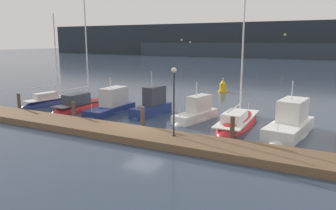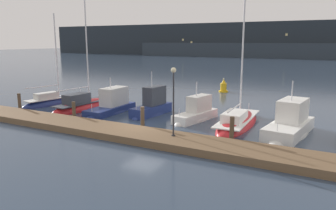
% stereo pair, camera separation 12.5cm
% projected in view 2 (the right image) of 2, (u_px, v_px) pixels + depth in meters
% --- Properties ---
extents(ground_plane, '(400.00, 400.00, 0.00)m').
position_uv_depth(ground_plane, '(143.00, 131.00, 22.97)').
color(ground_plane, '#2D3D51').
extents(dock, '(32.33, 2.80, 0.45)m').
position_uv_depth(dock, '(129.00, 134.00, 21.48)').
color(dock, brown).
rests_on(dock, ground).
extents(mooring_pile_0, '(0.28, 0.28, 1.69)m').
position_uv_depth(mooring_pile_0, '(20.00, 103.00, 28.73)').
color(mooring_pile_0, '#4C3D2D').
rests_on(mooring_pile_0, ground).
extents(mooring_pile_1, '(0.28, 0.28, 1.51)m').
position_uv_depth(mooring_pile_1, '(74.00, 111.00, 25.78)').
color(mooring_pile_1, '#4C3D2D').
rests_on(mooring_pile_1, ground).
extents(mooring_pile_2, '(0.28, 0.28, 1.72)m').
position_uv_depth(mooring_pile_2, '(143.00, 119.00, 22.78)').
color(mooring_pile_2, '#4C3D2D').
rests_on(mooring_pile_2, ground).
extents(mooring_pile_3, '(0.28, 0.28, 1.73)m').
position_uv_depth(mooring_pile_3, '(232.00, 131.00, 19.81)').
color(mooring_pile_3, '#4C3D2D').
rests_on(mooring_pile_3, ground).
extents(sailboat_berth_1, '(2.74, 7.11, 9.52)m').
position_uv_depth(sailboat_berth_1, '(54.00, 103.00, 32.55)').
color(sailboat_berth_1, navy).
rests_on(sailboat_berth_1, ground).
extents(sailboat_berth_2, '(2.52, 7.70, 12.29)m').
position_uv_depth(sailboat_berth_2, '(84.00, 107.00, 30.31)').
color(sailboat_berth_2, red).
rests_on(sailboat_berth_2, ground).
extents(motorboat_berth_3, '(2.18, 6.01, 3.57)m').
position_uv_depth(motorboat_berth_3, '(111.00, 108.00, 28.93)').
color(motorboat_berth_3, navy).
rests_on(motorboat_berth_3, ground).
extents(motorboat_berth_4, '(1.94, 4.95, 4.17)m').
position_uv_depth(motorboat_berth_4, '(152.00, 109.00, 27.96)').
color(motorboat_berth_4, navy).
rests_on(motorboat_berth_4, ground).
extents(motorboat_berth_5, '(2.44, 5.21, 3.75)m').
position_uv_depth(motorboat_berth_5, '(196.00, 116.00, 25.98)').
color(motorboat_berth_5, white).
rests_on(motorboat_berth_5, ground).
extents(sailboat_berth_6, '(2.66, 8.46, 12.94)m').
position_uv_depth(sailboat_berth_6, '(237.00, 123.00, 24.58)').
color(sailboat_berth_6, red).
rests_on(sailboat_berth_6, ground).
extents(motorboat_berth_7, '(2.98, 6.46, 4.20)m').
position_uv_depth(motorboat_berth_7, '(289.00, 128.00, 22.10)').
color(motorboat_berth_7, white).
rests_on(motorboat_berth_7, ground).
extents(channel_buoy, '(1.15, 1.15, 1.72)m').
position_uv_depth(channel_buoy, '(223.00, 87.00, 40.25)').
color(channel_buoy, gold).
rests_on(channel_buoy, ground).
extents(dock_lamppost, '(0.32, 0.32, 4.21)m').
position_uv_depth(dock_lamppost, '(173.00, 91.00, 19.64)').
color(dock_lamppost, '#2D2D33').
rests_on(dock_lamppost, dock).
extents(hillside_backdrop, '(240.00, 23.00, 13.20)m').
position_uv_depth(hillside_backdrop, '(313.00, 41.00, 120.14)').
color(hillside_backdrop, '#232B33').
rests_on(hillside_backdrop, ground).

